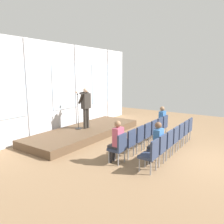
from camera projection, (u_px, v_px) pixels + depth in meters
ground_plane at (199, 159)px, 7.07m from camera, size 15.92×15.92×0.00m
rear_partition at (64, 88)px, 10.14m from camera, size 10.13×0.14×4.04m
stage_platform at (86, 132)px, 9.71m from camera, size 5.67×2.04×0.31m
speaker at (86, 105)px, 9.60m from camera, size 0.50×0.69×1.79m
mic_stand at (78, 121)px, 9.59m from camera, size 0.28×0.28×1.56m
chair_r0_c0 at (119, 147)px, 6.63m from camera, size 0.46×0.44×0.94m
audience_r0_c0 at (117, 140)px, 6.64m from camera, size 0.36×0.39×1.33m
chair_r0_c1 at (129, 142)px, 7.10m from camera, size 0.46×0.44×0.94m
chair_r0_c2 at (137, 137)px, 7.58m from camera, size 0.46×0.44×0.94m
chair_r0_c3 at (145, 134)px, 8.05m from camera, size 0.46×0.44×0.94m
chair_r0_c4 at (151, 130)px, 8.53m from camera, size 0.46×0.44×0.94m
chair_r0_c5 at (157, 127)px, 9.00m from camera, size 0.46×0.44×0.94m
chair_r0_c6 at (163, 125)px, 9.48m from camera, size 0.46×0.44×0.94m
audience_r0_c6 at (161, 120)px, 9.49m from camera, size 0.36×0.39×1.32m
chair_r1_c0 at (151, 154)px, 6.05m from camera, size 0.46×0.44×0.94m
chair_r1_c1 at (159, 148)px, 6.53m from camera, size 0.46×0.44×0.94m
audience_r1_c1 at (157, 141)px, 6.54m from camera, size 0.36×0.39×1.31m
chair_r1_c2 at (166, 143)px, 7.00m from camera, size 0.46×0.44×0.94m
chair_r1_c3 at (172, 138)px, 7.48m from camera, size 0.46×0.44×0.94m
chair_r1_c4 at (178, 134)px, 7.95m from camera, size 0.46×0.44×0.94m
chair_r1_c5 at (183, 131)px, 8.42m from camera, size 0.46×0.44×0.94m
chair_r1_c6 at (187, 128)px, 8.90m from camera, size 0.46×0.44×0.94m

